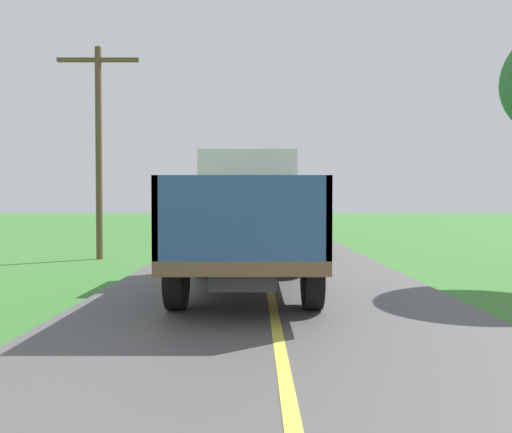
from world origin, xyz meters
TOP-DOWN VIEW (x-y plane):
  - banana_truck_near at (-0.44, 12.04)m, footprint 2.38×5.82m
  - banana_truck_far at (-0.68, 24.26)m, footprint 2.38×5.81m
  - utility_pole_roadside at (-5.18, 17.07)m, footprint 2.53×0.20m

SIDE VIEW (x-z plane):
  - banana_truck_near at x=-0.44m, z-range 0.07..2.87m
  - banana_truck_far at x=-0.68m, z-range 0.07..2.87m
  - utility_pole_roadside at x=-5.18m, z-range 0.35..6.96m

